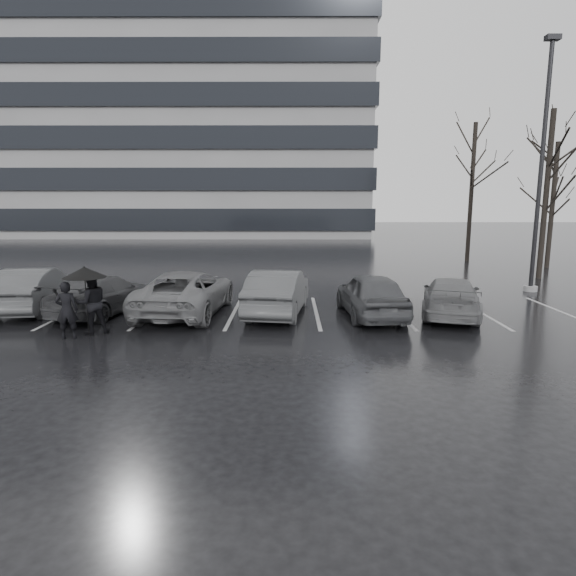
{
  "coord_description": "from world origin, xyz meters",
  "views": [
    {
      "loc": [
        -0.29,
        -13.52,
        3.68
      ],
      "look_at": [
        -0.35,
        1.0,
        1.1
      ],
      "focal_mm": 30.0,
      "sensor_mm": 36.0,
      "label": 1
    }
  ],
  "objects_px": {
    "car_main": "(371,295)",
    "car_west_b": "(186,292)",
    "pedestrian_left": "(67,310)",
    "tree_ne": "(552,206)",
    "pedestrian_right": "(92,303)",
    "tree_north": "(471,193)",
    "car_west_a": "(278,292)",
    "tree_east": "(546,196)",
    "lamp_post": "(540,180)",
    "car_west_c": "(104,294)",
    "car_west_d": "(34,289)",
    "car_east": "(451,297)"
  },
  "relations": [
    {
      "from": "car_main",
      "to": "pedestrian_right",
      "type": "xyz_separation_m",
      "value": [
        -8.25,
        -2.13,
        0.17
      ]
    },
    {
      "from": "car_east",
      "to": "pedestrian_right",
      "type": "bearing_deg",
      "value": 28.66
    },
    {
      "from": "pedestrian_right",
      "to": "tree_north",
      "type": "relative_size",
      "value": 0.21
    },
    {
      "from": "car_main",
      "to": "car_west_d",
      "type": "height_order",
      "value": "car_west_d"
    },
    {
      "from": "car_west_a",
      "to": "tree_north",
      "type": "xyz_separation_m",
      "value": [
        11.7,
        14.76,
        3.5
      ]
    },
    {
      "from": "pedestrian_left",
      "to": "tree_ne",
      "type": "relative_size",
      "value": 0.23
    },
    {
      "from": "car_east",
      "to": "car_west_c",
      "type": "bearing_deg",
      "value": 15.41
    },
    {
      "from": "tree_east",
      "to": "tree_ne",
      "type": "relative_size",
      "value": 1.14
    },
    {
      "from": "car_west_c",
      "to": "car_main",
      "type": "bearing_deg",
      "value": -168.72
    },
    {
      "from": "car_west_c",
      "to": "pedestrian_right",
      "type": "relative_size",
      "value": 2.49
    },
    {
      "from": "car_west_c",
      "to": "lamp_post",
      "type": "distance_m",
      "value": 17.39
    },
    {
      "from": "pedestrian_right",
      "to": "tree_north",
      "type": "xyz_separation_m",
      "value": [
        16.9,
        17.26,
        3.36
      ]
    },
    {
      "from": "car_west_c",
      "to": "car_west_b",
      "type": "bearing_deg",
      "value": -166.28
    },
    {
      "from": "pedestrian_left",
      "to": "tree_north",
      "type": "height_order",
      "value": "tree_north"
    },
    {
      "from": "car_west_a",
      "to": "tree_east",
      "type": "height_order",
      "value": "tree_east"
    },
    {
      "from": "car_west_b",
      "to": "car_east",
      "type": "xyz_separation_m",
      "value": [
        8.76,
        -0.31,
        -0.09
      ]
    },
    {
      "from": "car_west_c",
      "to": "car_east",
      "type": "xyz_separation_m",
      "value": [
        11.53,
        -0.33,
        -0.01
      ]
    },
    {
      "from": "lamp_post",
      "to": "tree_ne",
      "type": "height_order",
      "value": "lamp_post"
    },
    {
      "from": "lamp_post",
      "to": "tree_ne",
      "type": "xyz_separation_m",
      "value": [
        4.63,
        7.51,
        -1.11
      ]
    },
    {
      "from": "car_west_d",
      "to": "lamp_post",
      "type": "distance_m",
      "value": 19.73
    },
    {
      "from": "car_west_c",
      "to": "car_west_d",
      "type": "relative_size",
      "value": 0.98
    },
    {
      "from": "car_main",
      "to": "car_west_b",
      "type": "xyz_separation_m",
      "value": [
        -6.13,
        0.42,
        0.0
      ]
    },
    {
      "from": "pedestrian_right",
      "to": "tree_east",
      "type": "distance_m",
      "value": 20.86
    },
    {
      "from": "pedestrian_left",
      "to": "tree_north",
      "type": "distance_m",
      "value": 25.08
    },
    {
      "from": "pedestrian_left",
      "to": "tree_ne",
      "type": "height_order",
      "value": "tree_ne"
    },
    {
      "from": "pedestrian_right",
      "to": "lamp_post",
      "type": "bearing_deg",
      "value": 172.28
    },
    {
      "from": "car_west_d",
      "to": "car_east",
      "type": "relative_size",
      "value": 1.04
    },
    {
      "from": "tree_east",
      "to": "tree_north",
      "type": "xyz_separation_m",
      "value": [
        -1.0,
        7.0,
        0.25
      ]
    },
    {
      "from": "car_west_d",
      "to": "car_west_c",
      "type": "bearing_deg",
      "value": 163.08
    },
    {
      "from": "tree_east",
      "to": "pedestrian_right",
      "type": "bearing_deg",
      "value": -150.16
    },
    {
      "from": "car_main",
      "to": "pedestrian_left",
      "type": "bearing_deg",
      "value": 11.98
    },
    {
      "from": "lamp_post",
      "to": "tree_east",
      "type": "distance_m",
      "value": 4.16
    },
    {
      "from": "car_west_b",
      "to": "pedestrian_left",
      "type": "distance_m",
      "value": 4.0
    },
    {
      "from": "car_east",
      "to": "car_west_a",
      "type": "bearing_deg",
      "value": 14.38
    },
    {
      "from": "tree_north",
      "to": "car_west_a",
      "type": "bearing_deg",
      "value": -128.39
    },
    {
      "from": "car_main",
      "to": "car_east",
      "type": "bearing_deg",
      "value": 177.68
    },
    {
      "from": "car_west_c",
      "to": "tree_east",
      "type": "xyz_separation_m",
      "value": [
        18.54,
        7.7,
        3.35
      ]
    },
    {
      "from": "car_west_b",
      "to": "lamp_post",
      "type": "height_order",
      "value": "lamp_post"
    },
    {
      "from": "tree_north",
      "to": "tree_ne",
      "type": "bearing_deg",
      "value": -40.6
    },
    {
      "from": "car_west_a",
      "to": "car_east",
      "type": "xyz_separation_m",
      "value": [
        5.69,
        -0.27,
        -0.12
      ]
    },
    {
      "from": "car_west_c",
      "to": "pedestrian_left",
      "type": "distance_m",
      "value": 3.04
    },
    {
      "from": "car_west_b",
      "to": "tree_north",
      "type": "height_order",
      "value": "tree_north"
    },
    {
      "from": "pedestrian_right",
      "to": "car_east",
      "type": "bearing_deg",
      "value": 160.69
    },
    {
      "from": "car_main",
      "to": "lamp_post",
      "type": "bearing_deg",
      "value": -152.97
    },
    {
      "from": "car_west_c",
      "to": "tree_north",
      "type": "distance_m",
      "value": 23.17
    },
    {
      "from": "pedestrian_left",
      "to": "lamp_post",
      "type": "relative_size",
      "value": 0.16
    },
    {
      "from": "tree_north",
      "to": "car_west_b",
      "type": "bearing_deg",
      "value": -135.11
    },
    {
      "from": "car_west_b",
      "to": "pedestrian_right",
      "type": "distance_m",
      "value": 3.32
    },
    {
      "from": "car_west_c",
      "to": "tree_ne",
      "type": "distance_m",
      "value": 24.24
    },
    {
      "from": "car_west_a",
      "to": "car_west_c",
      "type": "xyz_separation_m",
      "value": [
        -5.84,
        0.06,
        -0.1
      ]
    }
  ]
}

